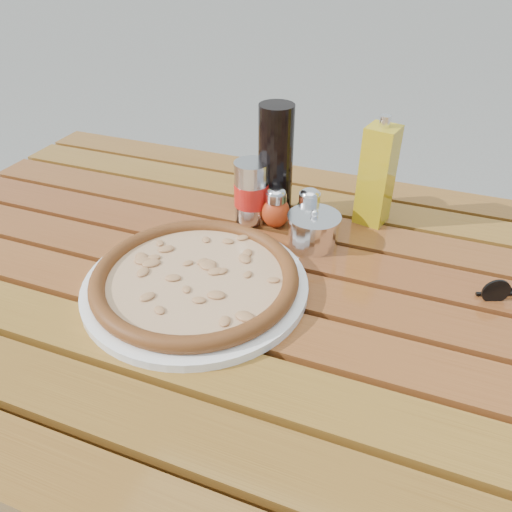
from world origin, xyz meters
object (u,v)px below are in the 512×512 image
(plate, at_px, (196,285))
(pizza, at_px, (195,277))
(table, at_px, (252,312))
(dark_bottle, at_px, (276,162))
(pepper_shaker, at_px, (276,208))
(soda_can, at_px, (251,192))
(parmesan_tin, at_px, (313,230))
(olive_oil_cruet, at_px, (377,175))
(oregano_shaker, at_px, (309,209))

(plate, xyz_separation_m, pizza, (0.00, 0.00, 0.02))
(table, height_order, plate, plate)
(pizza, xyz_separation_m, dark_bottle, (0.04, 0.28, 0.09))
(table, bearing_deg, dark_bottle, 99.50)
(table, relative_size, pepper_shaker, 17.07)
(pepper_shaker, bearing_deg, soda_can, 171.61)
(table, height_order, parmesan_tin, parmesan_tin)
(table, height_order, dark_bottle, dark_bottle)
(table, relative_size, plate, 3.89)
(plate, bearing_deg, pizza, 0.00)
(pizza, height_order, olive_oil_cruet, olive_oil_cruet)
(soda_can, xyz_separation_m, parmesan_tin, (0.14, -0.04, -0.03))
(oregano_shaker, bearing_deg, parmesan_tin, -65.64)
(pizza, relative_size, dark_bottle, 2.00)
(oregano_shaker, distance_m, dark_bottle, 0.11)
(olive_oil_cruet, bearing_deg, table, -120.12)
(oregano_shaker, height_order, soda_can, soda_can)
(pepper_shaker, xyz_separation_m, soda_can, (-0.05, 0.01, 0.02))
(pepper_shaker, height_order, dark_bottle, dark_bottle)
(pizza, relative_size, oregano_shaker, 5.36)
(parmesan_tin, bearing_deg, olive_oil_cruet, 55.97)
(olive_oil_cruet, relative_size, parmesan_tin, 1.95)
(table, xyz_separation_m, dark_bottle, (-0.04, 0.22, 0.19))
(pizza, bearing_deg, pepper_shaker, 76.75)
(pizza, bearing_deg, olive_oil_cruet, 55.02)
(plate, relative_size, parmesan_tin, 3.34)
(plate, height_order, olive_oil_cruet, olive_oil_cruet)
(plate, distance_m, oregano_shaker, 0.28)
(parmesan_tin, bearing_deg, plate, -125.57)
(pepper_shaker, bearing_deg, dark_bottle, 111.36)
(pizza, distance_m, pepper_shaker, 0.24)
(dark_bottle, xyz_separation_m, parmesan_tin, (0.10, -0.08, -0.08))
(pizza, relative_size, olive_oil_cruet, 2.09)
(oregano_shaker, height_order, dark_bottle, dark_bottle)
(soda_can, relative_size, olive_oil_cruet, 0.57)
(parmesan_tin, bearing_deg, pepper_shaker, 156.70)
(oregano_shaker, xyz_separation_m, parmesan_tin, (0.02, -0.05, -0.01))
(parmesan_tin, bearing_deg, table, -116.24)
(plate, bearing_deg, soda_can, 89.45)
(table, bearing_deg, pepper_shaker, 96.14)
(table, xyz_separation_m, oregano_shaker, (0.04, 0.19, 0.11))
(pepper_shaker, relative_size, dark_bottle, 0.37)
(olive_oil_cruet, bearing_deg, plate, -124.98)
(table, height_order, pizza, pizza)
(pizza, bearing_deg, table, 39.51)
(pepper_shaker, xyz_separation_m, dark_bottle, (-0.02, 0.05, 0.07))
(plate, relative_size, pizza, 0.82)
(dark_bottle, distance_m, olive_oil_cruet, 0.19)
(pizza, xyz_separation_m, parmesan_tin, (0.14, 0.19, 0.01))
(oregano_shaker, relative_size, dark_bottle, 0.37)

